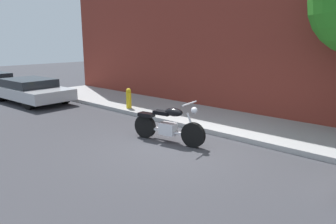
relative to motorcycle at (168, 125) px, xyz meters
name	(u,v)px	position (x,y,z in m)	size (l,w,h in m)	color
ground_plane	(177,149)	(0.55, -0.25, -0.46)	(60.00, 60.00, 0.00)	#38383D
sidewalk	(238,124)	(0.55, 2.70, -0.39)	(21.44, 2.70, 0.14)	#9E9E9E
motorcycle	(168,125)	(0.00, 0.00, 0.00)	(2.16, 0.74, 1.15)	black
parked_car_silver	(30,90)	(-8.18, 0.01, 0.09)	(4.29, 2.08, 1.03)	black
fire_hydrant	(129,100)	(-3.59, 1.70, -0.01)	(0.20, 0.20, 0.91)	gold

